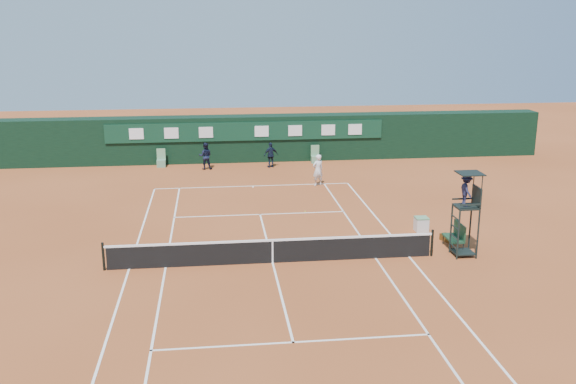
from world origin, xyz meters
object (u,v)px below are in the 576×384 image
Objects in this scene: tennis_net at (273,251)px; umpire_chair at (467,197)px; cooler at (421,224)px; player at (318,170)px; player_bench at (456,235)px.

tennis_net is 3.77× the size of umpire_chair.
cooler is 9.16m from player.
cooler is 0.36× the size of player.
player_bench is (7.67, 0.72, 0.09)m from tennis_net.
cooler is (-0.70, 2.35, -0.27)m from player_bench.
player_bench is at bearing -73.46° from cooler.
umpire_chair is (7.66, -0.09, 1.95)m from tennis_net.
umpire_chair is at bearing 84.92° from player.
tennis_net is 10.75× the size of player_bench.
cooler is (6.97, 3.06, -0.18)m from tennis_net.
player is at bearing 110.10° from player_bench.
cooler is at bearing 102.29° from umpire_chair.
umpire_chair is 2.85× the size of player_bench.
player reaches higher than cooler.
player_bench is at bearing 5.33° from tennis_net.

